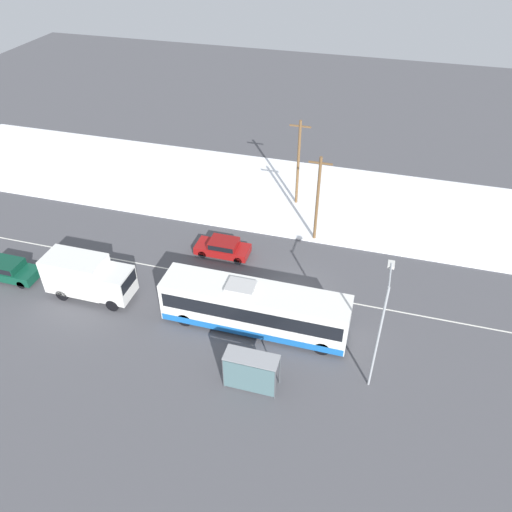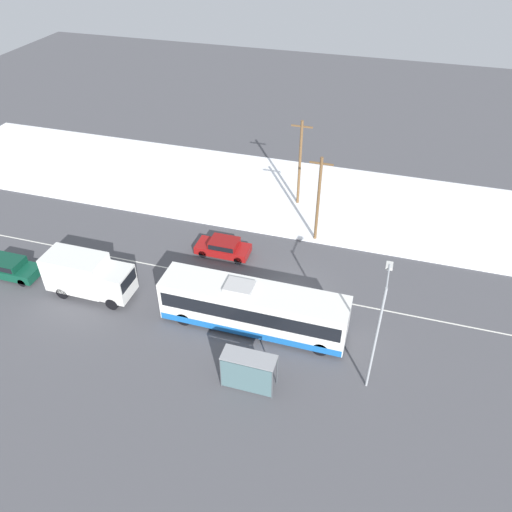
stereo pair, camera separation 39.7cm
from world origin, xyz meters
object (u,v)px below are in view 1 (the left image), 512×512
Objects in this scene: streetlamp at (381,321)px; utility_pole_roadside at (318,198)px; parked_car_near_truck at (8,269)px; bus_shelter at (250,369)px; city_bus at (255,308)px; box_truck at (87,276)px; utility_pole_snowlot at (298,162)px; sedan_car at (223,247)px; pedestrian_at_stop at (256,359)px.

streetlamp is 1.03× the size of utility_pole_roadside.
bus_shelter is (19.91, -4.79, 0.88)m from parked_car_near_truck.
box_truck is at bearing -179.25° from city_bus.
streetlamp is 0.96× the size of utility_pole_snowlot.
city_bus is at bearing 123.36° from sedan_car.
bus_shelter reaches higher than pedestrian_at_stop.
streetlamp is at bearing 143.36° from sedan_car.
pedestrian_at_stop is 1.43m from bus_shelter.
sedan_car is at bearing 118.28° from pedestrian_at_stop.
box_truck reaches higher than bus_shelter.
city_bus is at bearing 103.17° from bus_shelter.
utility_pole_snowlot is at bearing 94.97° from bus_shelter.
sedan_car is 1.35× the size of bus_shelter.
parked_car_near_truck is 1.43× the size of bus_shelter.
pedestrian_at_stop reaches higher than sedan_car.
box_truck is 17.92m from utility_pole_roadside.
city_bus is 11.30m from utility_pole_roadside.
sedan_car is 13.08m from bus_shelter.
city_bus is 11.99m from box_truck.
bus_shelter is at bearing -19.87° from box_truck.
sedan_car is 8.23m from utility_pole_roadside.
pedestrian_at_stop is 14.80m from utility_pole_roadside.
parked_car_near_truck is 23.66m from utility_pole_roadside.
city_bus is 6.92× the size of pedestrian_at_stop.
box_truck reaches higher than sedan_car.
bus_shelter is 7.72m from streetlamp.
pedestrian_at_stop is at bearing -72.81° from city_bus.
pedestrian_at_stop is (5.62, -10.45, 0.33)m from sedan_car.
city_bus is 8.25m from sedan_car.
utility_pole_roadside is at bearing 113.68° from streetlamp.
pedestrian_at_stop is 19.88m from utility_pole_snowlot.
parked_car_near_truck is 2.55× the size of pedestrian_at_stop.
city_bus is 2.72× the size of parked_car_near_truck.
bus_shelter is at bearing -92.89° from utility_pole_roadside.
streetlamp reaches higher than bus_shelter.
utility_pole_snowlot is at bearing 95.20° from pedestrian_at_stop.
streetlamp is (12.22, -9.09, 3.99)m from sedan_car.
bus_shelter is 15.98m from utility_pole_roadside.
bus_shelter is at bearing -88.62° from pedestrian_at_stop.
utility_pole_snowlot is at bearing -112.87° from sedan_car.
bus_shelter is at bearing -85.03° from utility_pole_snowlot.
box_truck is 3.49× the size of pedestrian_at_stop.
utility_pole_roadside is (6.45, 4.06, 3.11)m from sedan_car.
sedan_car is 0.56× the size of streetlamp.
utility_pole_snowlot is (3.84, 9.11, 3.37)m from sedan_car.
box_truck is 13.57m from pedestrian_at_stop.
streetlamp reaches higher than city_bus.
box_truck is 20.04m from streetlamp.
box_truck reaches higher than pedestrian_at_stop.
utility_pole_snowlot is at bearing 41.60° from parked_car_near_truck.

